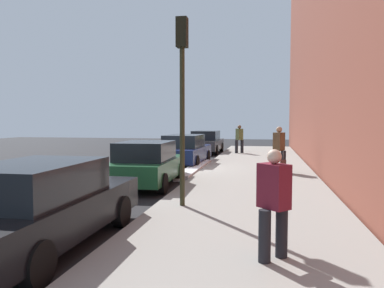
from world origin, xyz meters
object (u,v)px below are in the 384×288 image
(parked_car_green, at_px, (147,164))
(pedestrian_brown_coat, at_px, (279,148))
(rolling_suitcase, at_px, (283,166))
(traffic_light_pole, at_px, (182,80))
(parked_car_black, at_px, (41,205))
(parked_car_navy, at_px, (185,150))
(parked_car_charcoal, at_px, (206,142))
(pedestrian_burgundy_coat, at_px, (274,201))
(pedestrian_olive_coat, at_px, (239,138))

(parked_car_green, relative_size, pedestrian_brown_coat, 2.30)
(parked_car_green, xyz_separation_m, rolling_suitcase, (2.99, -4.58, -0.34))
(traffic_light_pole, distance_m, rolling_suitcase, 7.24)
(parked_car_black, bearing_deg, parked_car_navy, 0.24)
(traffic_light_pole, bearing_deg, pedestrian_brown_coat, -20.85)
(parked_car_navy, relative_size, rolling_suitcase, 5.22)
(parked_car_charcoal, xyz_separation_m, pedestrian_burgundy_coat, (-19.37, -3.97, 0.27))
(parked_car_charcoal, bearing_deg, rolling_suitcase, -155.45)
(pedestrian_burgundy_coat, bearing_deg, rolling_suitcase, -3.52)
(pedestrian_olive_coat, bearing_deg, parked_car_navy, 158.93)
(pedestrian_olive_coat, bearing_deg, traffic_light_pole, 178.51)
(parked_car_black, height_order, pedestrian_olive_coat, pedestrian_olive_coat)
(traffic_light_pole, bearing_deg, parked_car_black, 149.40)
(traffic_light_pole, bearing_deg, rolling_suitcase, -23.48)
(parked_car_navy, bearing_deg, pedestrian_burgundy_coat, -162.29)
(parked_car_charcoal, bearing_deg, traffic_light_pole, -173.34)
(pedestrian_brown_coat, relative_size, pedestrian_olive_coat, 1.03)
(parked_car_navy, height_order, pedestrian_brown_coat, pedestrian_brown_coat)
(pedestrian_brown_coat, bearing_deg, parked_car_black, 155.88)
(pedestrian_brown_coat, distance_m, pedestrian_olive_coat, 8.66)
(traffic_light_pole, bearing_deg, pedestrian_olive_coat, -1.49)
(pedestrian_burgundy_coat, height_order, traffic_light_pole, traffic_light_pole)
(parked_car_charcoal, height_order, rolling_suitcase, parked_car_charcoal)
(pedestrian_burgundy_coat, relative_size, pedestrian_olive_coat, 0.93)
(parked_car_black, xyz_separation_m, pedestrian_brown_coat, (9.69, -4.34, 0.36))
(parked_car_navy, relative_size, parked_car_charcoal, 1.09)
(parked_car_navy, distance_m, pedestrian_burgundy_coat, 13.02)
(parked_car_black, distance_m, pedestrian_brown_coat, 10.62)
(parked_car_green, bearing_deg, pedestrian_olive_coat, -10.98)
(pedestrian_burgundy_coat, bearing_deg, parked_car_black, 87.26)
(parked_car_navy, height_order, parked_car_charcoal, same)
(parked_car_black, xyz_separation_m, parked_car_navy, (12.22, 0.05, -0.00))
(pedestrian_olive_coat, bearing_deg, pedestrian_brown_coat, -165.79)
(traffic_light_pole, bearing_deg, parked_car_navy, 11.57)
(pedestrian_brown_coat, height_order, pedestrian_olive_coat, pedestrian_brown_coat)
(pedestrian_brown_coat, distance_m, rolling_suitcase, 0.85)
(pedestrian_burgundy_coat, bearing_deg, parked_car_green, 31.93)
(parked_car_black, relative_size, parked_car_charcoal, 1.12)
(pedestrian_olive_coat, bearing_deg, parked_car_black, 173.03)
(parked_car_black, bearing_deg, traffic_light_pole, -30.60)
(pedestrian_olive_coat, bearing_deg, pedestrian_burgundy_coat, -174.69)
(parked_car_charcoal, height_order, pedestrian_burgundy_coat, pedestrian_burgundy_coat)
(parked_car_charcoal, height_order, pedestrian_olive_coat, pedestrian_olive_coat)
(parked_car_green, xyz_separation_m, traffic_light_pole, (-3.15, -1.91, 2.42))
(parked_car_charcoal, xyz_separation_m, traffic_light_pole, (-16.11, -1.88, 2.42))
(parked_car_charcoal, bearing_deg, pedestrian_olive_coat, -115.79)
(parked_car_green, xyz_separation_m, pedestrian_olive_coat, (11.86, -2.30, 0.33))
(parked_car_green, relative_size, rolling_suitcase, 4.70)
(parked_car_navy, distance_m, pedestrian_olive_coat, 6.30)
(parked_car_navy, distance_m, pedestrian_brown_coat, 5.08)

